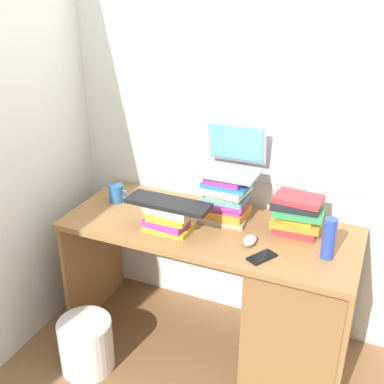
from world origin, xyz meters
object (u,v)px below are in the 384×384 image
at_px(mug, 117,193).
at_px(water_bottle, 329,238).
at_px(keyboard, 168,203).
at_px(wastebasket, 86,345).
at_px(book_stack_keyboard_riser, 169,217).
at_px(computer_mouse, 250,240).
at_px(laptop, 231,160).
at_px(cell_phone, 262,257).
at_px(desk, 277,300).
at_px(book_stack_tall, 226,197).
at_px(book_stack_side, 297,214).

bearing_deg(mug, water_bottle, -5.78).
xyz_separation_m(keyboard, wastebasket, (-0.33, -0.33, -0.74)).
bearing_deg(book_stack_keyboard_riser, computer_mouse, 4.50).
height_order(book_stack_keyboard_riser, laptop, laptop).
height_order(cell_phone, wastebasket, cell_phone).
bearing_deg(desk, wastebasket, -154.51).
xyz_separation_m(book_stack_tall, wastebasket, (-0.55, -0.55, -0.71)).
height_order(desk, book_stack_side, book_stack_side).
height_order(desk, laptop, laptop).
xyz_separation_m(laptop, mug, (-0.63, -0.10, -0.26)).
relative_size(water_bottle, cell_phone, 1.44).
xyz_separation_m(book_stack_keyboard_riser, mug, (-0.41, 0.17, -0.02)).
distance_m(desk, book_stack_side, 0.46).
bearing_deg(book_stack_keyboard_riser, laptop, 51.39).
distance_m(book_stack_side, cell_phone, 0.32).
bearing_deg(desk, book_stack_tall, 158.70).
bearing_deg(computer_mouse, mug, 170.20).
height_order(desk, book_stack_keyboard_riser, book_stack_keyboard_riser).
bearing_deg(book_stack_side, book_stack_keyboard_riser, -159.30).
bearing_deg(wastebasket, laptop, 47.71).
bearing_deg(book_stack_side, book_stack_tall, 179.66).
bearing_deg(water_bottle, keyboard, -175.64).
bearing_deg(book_stack_tall, wastebasket, -134.83).
height_order(keyboard, cell_phone, keyboard).
distance_m(desk, keyboard, 0.74).
bearing_deg(water_bottle, book_stack_keyboard_riser, -175.87).
bearing_deg(desk, mug, 175.15).
relative_size(book_stack_side, keyboard, 0.62).
relative_size(laptop, mug, 2.63).
bearing_deg(cell_phone, desk, 101.20).
relative_size(mug, cell_phone, 0.87).
distance_m(book_stack_keyboard_riser, keyboard, 0.08).
height_order(mug, water_bottle, water_bottle).
bearing_deg(book_stack_side, wastebasket, -148.98).
bearing_deg(mug, keyboard, -23.36).
distance_m(keyboard, cell_phone, 0.52).
bearing_deg(computer_mouse, water_bottle, 3.69).
xyz_separation_m(book_stack_tall, laptop, (0.00, 0.05, 0.18)).
height_order(keyboard, water_bottle, water_bottle).
xyz_separation_m(desk, laptop, (-0.33, 0.19, 0.64)).
bearing_deg(book_stack_keyboard_riser, cell_phone, -7.71).
distance_m(keyboard, mug, 0.46).
relative_size(desk, water_bottle, 7.65).
relative_size(desk, mug, 12.61).
height_order(laptop, cell_phone, laptop).
bearing_deg(mug, book_stack_side, 2.71).
bearing_deg(desk, water_bottle, -9.98).
xyz_separation_m(computer_mouse, mug, (-0.82, 0.14, 0.03)).
bearing_deg(mug, cell_phone, -14.90).
distance_m(book_stack_keyboard_riser, wastebasket, 0.81).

